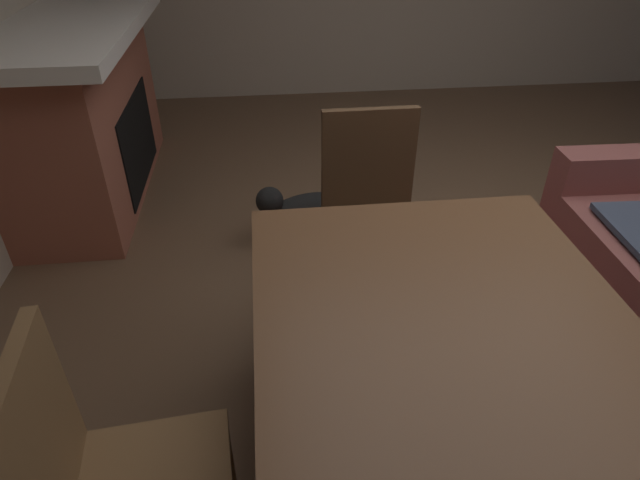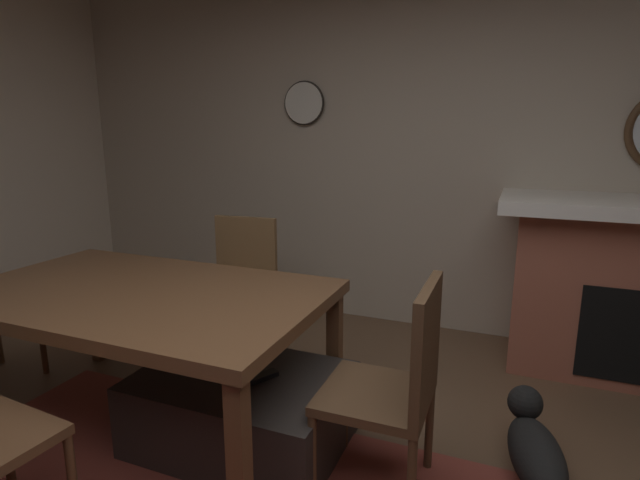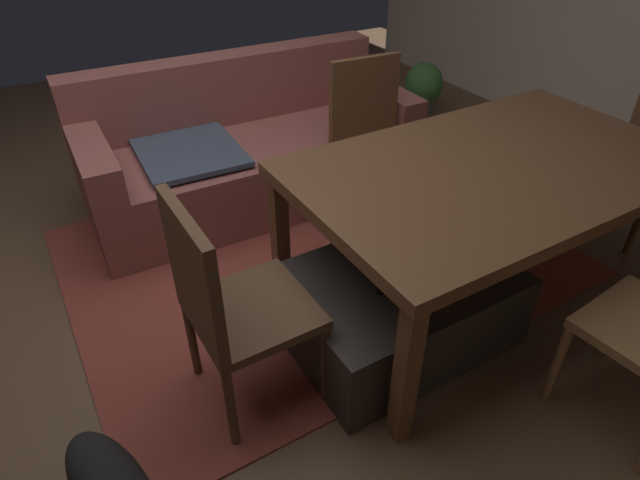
{
  "view_description": "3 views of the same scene",
  "coord_description": "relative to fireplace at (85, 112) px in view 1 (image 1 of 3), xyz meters",
  "views": [
    {
      "loc": [
        1.96,
        -1.18,
        1.77
      ],
      "look_at": [
        0.23,
        -0.98,
        0.59
      ],
      "focal_mm": 30.04,
      "sensor_mm": 36.0,
      "label": 1
    },
    {
      "loc": [
        -0.56,
        1.12,
        1.51
      ],
      "look_at": [
        0.18,
        -0.7,
        1.07
      ],
      "focal_mm": 27.91,
      "sensor_mm": 36.0,
      "label": 2
    },
    {
      "loc": [
        -0.61,
        -2.1,
        1.82
      ],
      "look_at": [
        0.33,
        -0.53,
        0.51
      ],
      "focal_mm": 29.92,
      "sensor_mm": 36.0,
      "label": 3
    }
  ],
  "objects": [
    {
      "name": "floor",
      "position": [
        1.39,
        2.28,
        -0.56
      ],
      "size": [
        7.83,
        7.83,
        0.0
      ],
      "primitive_type": "plane",
      "color": "brown"
    },
    {
      "name": "area_rug",
      "position": [
        2.0,
        2.27,
        -0.55
      ],
      "size": [
        2.6,
        2.0,
        0.01
      ],
      "primitive_type": "cube",
      "color": "brown",
      "rests_on": "ground"
    },
    {
      "name": "fireplace",
      "position": [
        0.0,
        0.0,
        0.0
      ],
      "size": [
        1.9,
        0.76,
        1.1
      ],
      "color": "#9E5642",
      "rests_on": "ground"
    },
    {
      "name": "ottoman_coffee_table",
      "position": [
        2.0,
        1.53,
        -0.38
      ],
      "size": [
        0.97,
        0.69,
        0.36
      ],
      "primitive_type": "cube",
      "color": "#2D2826",
      "rests_on": "ground"
    },
    {
      "name": "tv_remote",
      "position": [
        1.88,
        1.53,
        -0.18
      ],
      "size": [
        0.12,
        0.16,
        0.02
      ],
      "primitive_type": "cube",
      "rotation": [
        0.0,
        0.0,
        -0.5
      ],
      "color": "black",
      "rests_on": "ottoman_coffee_table"
    },
    {
      "name": "dining_table",
      "position": [
        2.52,
        1.58,
        0.11
      ],
      "size": [
        1.8,
        1.09,
        0.74
      ],
      "color": "brown",
      "rests_on": "ground"
    },
    {
      "name": "dining_chair_south",
      "position": [
        2.53,
        0.64,
        -0.04
      ],
      "size": [
        0.48,
        0.48,
        0.93
      ],
      "color": "brown",
      "rests_on": "ground"
    },
    {
      "name": "dining_chair_west",
      "position": [
        1.23,
        1.58,
        -0.04
      ],
      "size": [
        0.44,
        0.44,
        0.93
      ],
      "color": "#513823",
      "rests_on": "ground"
    },
    {
      "name": "small_dog",
      "position": [
        0.69,
        1.3,
        -0.39
      ],
      "size": [
        0.32,
        0.57,
        0.3
      ],
      "color": "black",
      "rests_on": "ground"
    }
  ]
}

